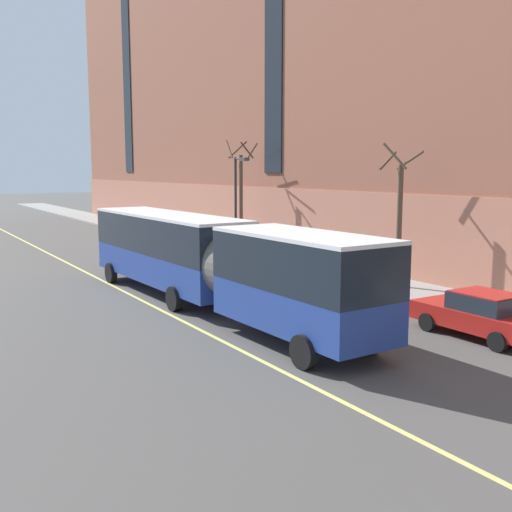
{
  "coord_description": "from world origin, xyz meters",
  "views": [
    {
      "loc": [
        -11.53,
        -19.86,
        5.58
      ],
      "look_at": [
        2.26,
        2.45,
        1.8
      ],
      "focal_mm": 42.0,
      "sensor_mm": 36.0,
      "label": 1
    }
  ],
  "objects_px": {
    "parked_car_red_0": "(481,314)",
    "street_tree_far_uptown": "(241,194)",
    "parked_car_black_5": "(208,248)",
    "parked_car_white_1": "(138,232)",
    "parked_car_darkgray_6": "(271,263)",
    "city_bus": "(208,258)",
    "street_tree_mid_block": "(399,216)",
    "fire_hydrant": "(323,272)",
    "parked_car_silver_2": "(354,283)",
    "street_lamp": "(238,195)"
  },
  "relations": [
    {
      "from": "street_tree_mid_block",
      "to": "parked_car_white_1",
      "type": "bearing_deg",
      "value": 98.19
    },
    {
      "from": "parked_car_darkgray_6",
      "to": "street_tree_far_uptown",
      "type": "relative_size",
      "value": 0.61
    },
    {
      "from": "parked_car_darkgray_6",
      "to": "city_bus",
      "type": "bearing_deg",
      "value": -142.48
    },
    {
      "from": "parked_car_red_0",
      "to": "parked_car_black_5",
      "type": "distance_m",
      "value": 20.04
    },
    {
      "from": "street_lamp",
      "to": "parked_car_darkgray_6",
      "type": "bearing_deg",
      "value": -104.65
    },
    {
      "from": "city_bus",
      "to": "parked_car_darkgray_6",
      "type": "distance_m",
      "value": 7.85
    },
    {
      "from": "parked_car_darkgray_6",
      "to": "fire_hydrant",
      "type": "xyz_separation_m",
      "value": [
        1.58,
        -2.38,
        -0.29
      ]
    },
    {
      "from": "parked_car_silver_2",
      "to": "city_bus",
      "type": "bearing_deg",
      "value": 162.36
    },
    {
      "from": "city_bus",
      "to": "parked_car_red_0",
      "type": "bearing_deg",
      "value": -55.11
    },
    {
      "from": "parked_car_darkgray_6",
      "to": "street_lamp",
      "type": "distance_m",
      "value": 7.37
    },
    {
      "from": "parked_car_red_0",
      "to": "parked_car_silver_2",
      "type": "xyz_separation_m",
      "value": [
        0.15,
        6.54,
        -0.0
      ]
    },
    {
      "from": "city_bus",
      "to": "parked_car_red_0",
      "type": "xyz_separation_m",
      "value": [
        5.9,
        -8.47,
        -1.32
      ]
    },
    {
      "from": "parked_car_black_5",
      "to": "street_lamp",
      "type": "height_order",
      "value": "street_lamp"
    },
    {
      "from": "parked_car_white_1",
      "to": "parked_car_red_0",
      "type": "bearing_deg",
      "value": -90.06
    },
    {
      "from": "parked_car_darkgray_6",
      "to": "fire_hydrant",
      "type": "distance_m",
      "value": 2.87
    },
    {
      "from": "street_tree_far_uptown",
      "to": "street_lamp",
      "type": "distance_m",
      "value": 2.95
    },
    {
      "from": "fire_hydrant",
      "to": "parked_car_black_5",
      "type": "bearing_deg",
      "value": 100.98
    },
    {
      "from": "parked_car_black_5",
      "to": "city_bus",
      "type": "bearing_deg",
      "value": -117.11
    },
    {
      "from": "parked_car_red_0",
      "to": "fire_hydrant",
      "type": "height_order",
      "value": "parked_car_red_0"
    },
    {
      "from": "street_tree_far_uptown",
      "to": "parked_car_black_5",
      "type": "bearing_deg",
      "value": -150.84
    },
    {
      "from": "parked_car_darkgray_6",
      "to": "street_tree_mid_block",
      "type": "bearing_deg",
      "value": -59.9
    },
    {
      "from": "parked_car_red_0",
      "to": "parked_car_black_5",
      "type": "relative_size",
      "value": 0.96
    },
    {
      "from": "fire_hydrant",
      "to": "street_tree_far_uptown",
      "type": "bearing_deg",
      "value": 81.06
    },
    {
      "from": "parked_car_black_5",
      "to": "street_tree_mid_block",
      "type": "distance_m",
      "value": 13.34
    },
    {
      "from": "parked_car_white_1",
      "to": "parked_car_darkgray_6",
      "type": "relative_size",
      "value": 1.02
    },
    {
      "from": "parked_car_white_1",
      "to": "parked_car_darkgray_6",
      "type": "height_order",
      "value": "same"
    },
    {
      "from": "parked_car_silver_2",
      "to": "parked_car_darkgray_6",
      "type": "bearing_deg",
      "value": 89.27
    },
    {
      "from": "parked_car_silver_2",
      "to": "parked_car_darkgray_6",
      "type": "xyz_separation_m",
      "value": [
        0.08,
        6.64,
        0.0
      ]
    },
    {
      "from": "parked_car_red_0",
      "to": "fire_hydrant",
      "type": "distance_m",
      "value": 10.96
    },
    {
      "from": "city_bus",
      "to": "parked_car_white_1",
      "type": "relative_size",
      "value": 4.14
    },
    {
      "from": "parked_car_red_0",
      "to": "street_tree_far_uptown",
      "type": "relative_size",
      "value": 0.62
    },
    {
      "from": "street_lamp",
      "to": "parked_car_white_1",
      "type": "bearing_deg",
      "value": 98.65
    },
    {
      "from": "street_tree_far_uptown",
      "to": "parked_car_silver_2",
      "type": "bearing_deg",
      "value": -102.47
    },
    {
      "from": "fire_hydrant",
      "to": "street_tree_mid_block",
      "type": "bearing_deg",
      "value": -62.49
    },
    {
      "from": "parked_car_red_0",
      "to": "parked_car_black_5",
      "type": "xyz_separation_m",
      "value": [
        0.02,
        20.04,
        0.0
      ]
    },
    {
      "from": "street_tree_mid_block",
      "to": "parked_car_silver_2",
      "type": "bearing_deg",
      "value": -165.08
    },
    {
      "from": "parked_car_red_0",
      "to": "parked_car_black_5",
      "type": "bearing_deg",
      "value": 89.94
    },
    {
      "from": "parked_car_red_0",
      "to": "street_tree_mid_block",
      "type": "bearing_deg",
      "value": 64.46
    },
    {
      "from": "city_bus",
      "to": "street_tree_far_uptown",
      "type": "height_order",
      "value": "street_tree_far_uptown"
    },
    {
      "from": "parked_car_silver_2",
      "to": "parked_car_white_1",
      "type": "bearing_deg",
      "value": 90.27
    },
    {
      "from": "parked_car_black_5",
      "to": "street_tree_mid_block",
      "type": "height_order",
      "value": "street_tree_mid_block"
    },
    {
      "from": "city_bus",
      "to": "parked_car_silver_2",
      "type": "xyz_separation_m",
      "value": [
        6.06,
        -1.93,
        -1.33
      ]
    },
    {
      "from": "parked_car_black_5",
      "to": "street_tree_far_uptown",
      "type": "distance_m",
      "value": 5.19
    },
    {
      "from": "parked_car_white_1",
      "to": "street_tree_far_uptown",
      "type": "distance_m",
      "value": 11.02
    },
    {
      "from": "street_tree_mid_block",
      "to": "street_lamp",
      "type": "distance_m",
      "value": 12.27
    },
    {
      "from": "parked_car_silver_2",
      "to": "parked_car_darkgray_6",
      "type": "height_order",
      "value": "same"
    },
    {
      "from": "city_bus",
      "to": "street_tree_mid_block",
      "type": "xyz_separation_m",
      "value": [
        9.46,
        -1.02,
        1.33
      ]
    },
    {
      "from": "city_bus",
      "to": "street_lamp",
      "type": "height_order",
      "value": "street_lamp"
    },
    {
      "from": "street_lamp",
      "to": "fire_hydrant",
      "type": "bearing_deg",
      "value": -90.65
    },
    {
      "from": "parked_car_red_0",
      "to": "street_tree_mid_block",
      "type": "xyz_separation_m",
      "value": [
        3.56,
        7.45,
        2.65
      ]
    }
  ]
}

